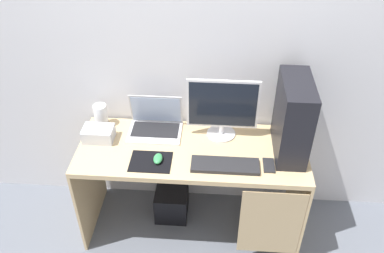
{
  "coord_description": "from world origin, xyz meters",
  "views": [
    {
      "loc": [
        0.15,
        -2.02,
        2.46
      ],
      "look_at": [
        0.0,
        0.0,
        0.93
      ],
      "focal_mm": 38.08,
      "sensor_mm": 36.0,
      "label": 1
    }
  ],
  "objects_px": {
    "projector": "(98,134)",
    "subwoofer": "(172,203)",
    "speaker": "(101,115)",
    "mouse_left": "(158,159)",
    "keyboard": "(225,165)",
    "cell_phone": "(269,165)",
    "pc_tower": "(293,118)",
    "monitor": "(222,108)",
    "laptop": "(155,124)"
  },
  "relations": [
    {
      "from": "speaker",
      "to": "mouse_left",
      "type": "height_order",
      "value": "speaker"
    },
    {
      "from": "laptop",
      "to": "speaker",
      "type": "relative_size",
      "value": 2.22
    },
    {
      "from": "pc_tower",
      "to": "speaker",
      "type": "xyz_separation_m",
      "value": [
        -1.26,
        0.18,
        -0.17
      ]
    },
    {
      "from": "laptop",
      "to": "subwoofer",
      "type": "relative_size",
      "value": 1.49
    },
    {
      "from": "speaker",
      "to": "mouse_left",
      "type": "xyz_separation_m",
      "value": [
        0.44,
        -0.35,
        -0.06
      ]
    },
    {
      "from": "pc_tower",
      "to": "monitor",
      "type": "xyz_separation_m",
      "value": [
        -0.43,
        0.12,
        -0.03
      ]
    },
    {
      "from": "projector",
      "to": "cell_phone",
      "type": "distance_m",
      "value": 1.13
    },
    {
      "from": "laptop",
      "to": "keyboard",
      "type": "distance_m",
      "value": 0.59
    },
    {
      "from": "projector",
      "to": "cell_phone",
      "type": "xyz_separation_m",
      "value": [
        1.11,
        -0.18,
        -0.04
      ]
    },
    {
      "from": "speaker",
      "to": "mouse_left",
      "type": "relative_size",
      "value": 1.68
    },
    {
      "from": "pc_tower",
      "to": "keyboard",
      "type": "bearing_deg",
      "value": -154.27
    },
    {
      "from": "speaker",
      "to": "cell_phone",
      "type": "relative_size",
      "value": 1.24
    },
    {
      "from": "keyboard",
      "to": "cell_phone",
      "type": "height_order",
      "value": "keyboard"
    },
    {
      "from": "mouse_left",
      "to": "laptop",
      "type": "bearing_deg",
      "value": 100.69
    },
    {
      "from": "monitor",
      "to": "keyboard",
      "type": "xyz_separation_m",
      "value": [
        0.03,
        -0.31,
        -0.21
      ]
    },
    {
      "from": "monitor",
      "to": "subwoofer",
      "type": "bearing_deg",
      "value": -168.7
    },
    {
      "from": "projector",
      "to": "monitor",
      "type": "bearing_deg",
      "value": 7.33
    },
    {
      "from": "keyboard",
      "to": "monitor",
      "type": "bearing_deg",
      "value": 95.26
    },
    {
      "from": "monitor",
      "to": "projector",
      "type": "bearing_deg",
      "value": -172.67
    },
    {
      "from": "pc_tower",
      "to": "speaker",
      "type": "height_order",
      "value": "pc_tower"
    },
    {
      "from": "projector",
      "to": "subwoofer",
      "type": "height_order",
      "value": "projector"
    },
    {
      "from": "monitor",
      "to": "keyboard",
      "type": "bearing_deg",
      "value": -84.74
    },
    {
      "from": "subwoofer",
      "to": "keyboard",
      "type": "bearing_deg",
      "value": -33.05
    },
    {
      "from": "pc_tower",
      "to": "cell_phone",
      "type": "xyz_separation_m",
      "value": [
        -0.13,
        -0.17,
        -0.25
      ]
    },
    {
      "from": "speaker",
      "to": "subwoofer",
      "type": "xyz_separation_m",
      "value": [
        0.48,
        -0.12,
        -0.71
      ]
    },
    {
      "from": "subwoofer",
      "to": "mouse_left",
      "type": "bearing_deg",
      "value": -100.53
    },
    {
      "from": "speaker",
      "to": "subwoofer",
      "type": "relative_size",
      "value": 0.67
    },
    {
      "from": "laptop",
      "to": "speaker",
      "type": "bearing_deg",
      "value": 175.36
    },
    {
      "from": "speaker",
      "to": "keyboard",
      "type": "relative_size",
      "value": 0.38
    },
    {
      "from": "projector",
      "to": "subwoofer",
      "type": "bearing_deg",
      "value": 4.31
    },
    {
      "from": "cell_phone",
      "to": "subwoofer",
      "type": "xyz_separation_m",
      "value": [
        -0.65,
        0.22,
        -0.63
      ]
    },
    {
      "from": "laptop",
      "to": "mouse_left",
      "type": "xyz_separation_m",
      "value": [
        0.06,
        -0.32,
        -0.03
      ]
    },
    {
      "from": "pc_tower",
      "to": "projector",
      "type": "distance_m",
      "value": 1.26
    },
    {
      "from": "pc_tower",
      "to": "cell_phone",
      "type": "height_order",
      "value": "pc_tower"
    },
    {
      "from": "laptop",
      "to": "projector",
      "type": "distance_m",
      "value": 0.39
    },
    {
      "from": "pc_tower",
      "to": "projector",
      "type": "relative_size",
      "value": 2.52
    },
    {
      "from": "speaker",
      "to": "projector",
      "type": "height_order",
      "value": "speaker"
    },
    {
      "from": "cell_phone",
      "to": "pc_tower",
      "type": "bearing_deg",
      "value": 51.99
    },
    {
      "from": "mouse_left",
      "to": "cell_phone",
      "type": "xyz_separation_m",
      "value": [
        0.69,
        0.01,
        -0.02
      ]
    },
    {
      "from": "pc_tower",
      "to": "keyboard",
      "type": "relative_size",
      "value": 1.2
    },
    {
      "from": "mouse_left",
      "to": "projector",
      "type": "bearing_deg",
      "value": 155.8
    },
    {
      "from": "speaker",
      "to": "keyboard",
      "type": "distance_m",
      "value": 0.94
    },
    {
      "from": "mouse_left",
      "to": "subwoofer",
      "type": "bearing_deg",
      "value": 79.47
    },
    {
      "from": "monitor",
      "to": "cell_phone",
      "type": "xyz_separation_m",
      "value": [
        0.3,
        -0.29,
        -0.21
      ]
    },
    {
      "from": "projector",
      "to": "mouse_left",
      "type": "relative_size",
      "value": 2.08
    },
    {
      "from": "monitor",
      "to": "keyboard",
      "type": "height_order",
      "value": "monitor"
    },
    {
      "from": "laptop",
      "to": "subwoofer",
      "type": "xyz_separation_m",
      "value": [
        0.1,
        -0.09,
        -0.68
      ]
    },
    {
      "from": "keyboard",
      "to": "subwoofer",
      "type": "distance_m",
      "value": 0.78
    },
    {
      "from": "keyboard",
      "to": "subwoofer",
      "type": "height_order",
      "value": "keyboard"
    },
    {
      "from": "speaker",
      "to": "projector",
      "type": "bearing_deg",
      "value": -82.87
    }
  ]
}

